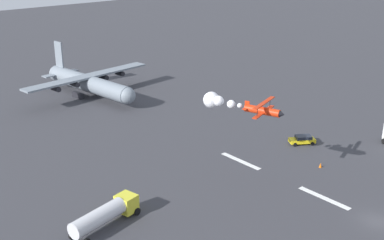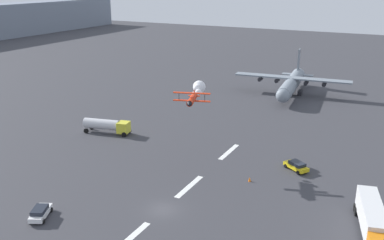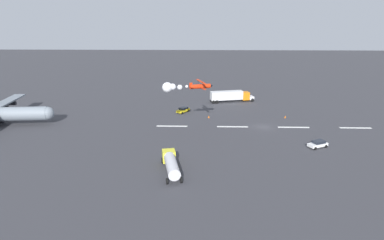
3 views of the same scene
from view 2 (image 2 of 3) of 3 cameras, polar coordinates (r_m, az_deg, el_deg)
ground_plane at (r=60.94m, az=-3.87°, el=-11.74°), size 440.00×440.00×0.00m
runway_stripe_2 at (r=55.44m, az=-8.21°, el=-15.24°), size 8.00×0.90×0.01m
runway_stripe_3 at (r=66.89m, az=-0.36°, el=-8.79°), size 8.00×0.90×0.01m
runway_stripe_4 at (r=79.78m, az=4.90°, el=-4.21°), size 8.00×0.90×0.01m
cargo_transport_plane at (r=119.64m, az=12.96°, el=4.67°), size 28.03×31.21×10.86m
stunt_biplane_red at (r=76.33m, az=0.66°, el=3.87°), size 11.88×6.67×2.35m
semi_truck_orange at (r=58.33m, az=22.81°, el=-12.35°), size 14.94×6.22×3.70m
fuel_tanker_truck at (r=89.99m, az=-11.14°, el=-0.66°), size 4.64×10.04×2.90m
followme_car_yellow at (r=73.96m, az=13.63°, el=-5.89°), size 3.91×4.65×1.52m
airport_staff_sedan at (r=61.99m, az=-19.42°, el=-11.42°), size 4.65×3.50×1.52m
traffic_cone_far at (r=68.91m, az=7.63°, el=-7.76°), size 0.44×0.44×0.75m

